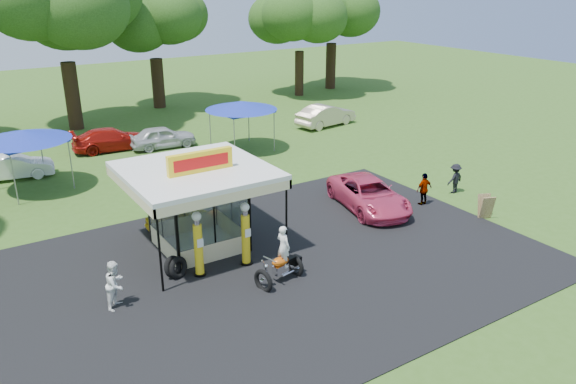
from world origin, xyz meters
name	(u,v)px	position (x,y,z in m)	size (l,w,h in m)	color
ground	(310,286)	(0.00, 0.00, 0.00)	(120.00, 120.00, 0.00)	#36591B
asphalt_apron	(281,263)	(0.00, 2.00, 0.02)	(20.00, 14.00, 0.04)	black
gas_station_kiosk	(198,206)	(-2.00, 4.99, 1.78)	(5.40, 5.40, 4.18)	white
gas_pump_left	(198,246)	(-2.98, 2.83, 1.22)	(0.47, 0.47, 2.54)	black
gas_pump_right	(246,236)	(-1.13, 2.66, 1.22)	(0.47, 0.47, 2.54)	black
motorcycle	(282,259)	(-0.64, 0.88, 0.87)	(1.95, 1.24, 2.23)	black
spare_tires	(176,267)	(-3.77, 3.18, 0.41)	(1.06, 0.88, 0.85)	black
a_frame_sign	(486,207)	(10.12, 0.68, 0.56)	(0.67, 0.75, 1.10)	#593819
kiosk_car	(179,218)	(-2.00, 7.20, 0.48)	(1.13, 2.82, 0.96)	yellow
pink_sedan	(369,195)	(6.40, 4.41, 0.72)	(2.37, 5.15, 1.43)	#D13860
spectator_west	(116,284)	(-6.16, 2.38, 0.84)	(0.82, 0.64, 1.69)	white
spectator_east_a	(455,178)	(11.46, 3.70, 0.76)	(0.99, 0.57, 1.52)	black
spectator_east_b	(424,189)	(8.92, 3.34, 0.81)	(0.95, 0.39, 1.62)	gray
bg_car_a	(14,167)	(-7.03, 18.10, 0.67)	(1.42, 4.06, 1.34)	white
bg_car_b	(112,139)	(-0.98, 20.66, 0.70)	(1.96, 4.82, 1.40)	#A0130C
bg_car_c	(163,137)	(1.93, 19.39, 0.71)	(1.67, 4.15, 1.41)	#BABABF
bg_car_e	(326,115)	(14.11, 18.34, 0.79)	(1.67, 4.78, 1.57)	beige
tent_west	(24,136)	(-6.55, 15.73, 2.87)	(4.54, 4.54, 3.17)	gray
tent_east	(241,106)	(5.99, 16.21, 2.83)	(4.48, 4.48, 3.13)	gray
oak_far_c	(60,5)	(-1.60, 27.40, 8.54)	(11.42, 11.42, 13.46)	black
oak_far_d	(153,19)	(6.08, 31.06, 7.15)	(9.42, 9.42, 11.21)	black
oak_far_e	(300,15)	(18.86, 29.00, 7.12)	(9.37, 9.37, 11.15)	black
oak_far_f	(332,8)	(23.41, 30.28, 7.57)	(9.79, 9.79, 11.80)	black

